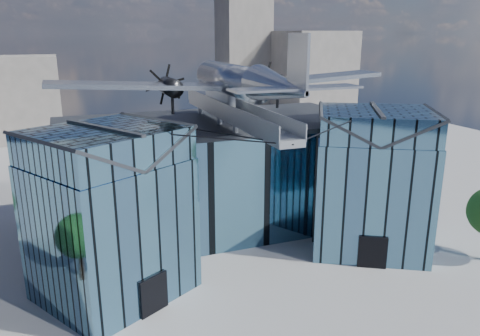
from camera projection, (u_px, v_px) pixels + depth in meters
name	position (u px, v px, depth m)	size (l,w,h in m)	color
ground_plane	(249.00, 260.00, 37.59)	(120.00, 120.00, 0.00)	gray
museum	(225.00, 175.00, 41.28)	(32.88, 24.50, 17.60)	teal
bg_towers	(148.00, 79.00, 80.65)	(77.00, 24.50, 26.00)	slate
tree_side_e	(370.00, 150.00, 56.83)	(4.28, 4.28, 5.71)	black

